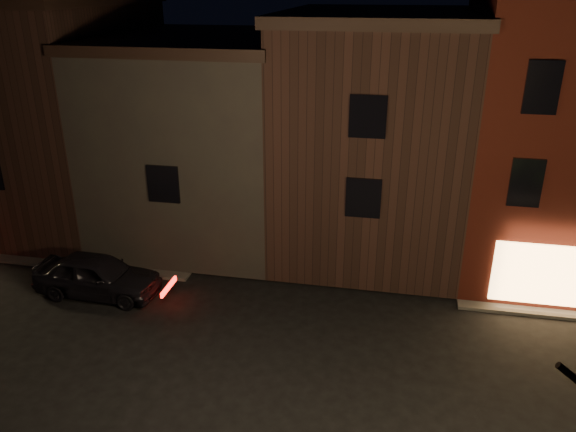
# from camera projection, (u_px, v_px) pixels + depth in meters

# --- Properties ---
(ground) EXTENTS (120.00, 120.00, 0.00)m
(ground) POSITION_uv_depth(u_px,v_px,m) (289.00, 385.00, 15.86)
(ground) COLOR black
(ground) RESTS_ON ground
(sidewalk_far_left) EXTENTS (30.00, 30.00, 0.12)m
(sidewalk_far_left) POSITION_uv_depth(u_px,v_px,m) (54.00, 151.00, 37.52)
(sidewalk_far_left) COLOR #2D2B28
(sidewalk_far_left) RESTS_ON ground
(corner_building) EXTENTS (6.50, 8.50, 10.50)m
(corner_building) POSITION_uv_depth(u_px,v_px,m) (549.00, 130.00, 20.90)
(corner_building) COLOR #45130C
(corner_building) RESTS_ON ground
(row_building_a) EXTENTS (7.30, 10.30, 9.40)m
(row_building_a) POSITION_uv_depth(u_px,v_px,m) (374.00, 130.00, 23.22)
(row_building_a) COLOR black
(row_building_a) RESTS_ON ground
(row_building_b) EXTENTS (7.80, 10.30, 8.40)m
(row_building_b) POSITION_uv_depth(u_px,v_px,m) (207.00, 133.00, 24.71)
(row_building_b) COLOR black
(row_building_b) RESTS_ON ground
(row_building_c) EXTENTS (7.30, 10.30, 9.90)m
(row_building_c) POSITION_uv_depth(u_px,v_px,m) (56.00, 110.00, 25.73)
(row_building_c) COLOR black
(row_building_c) RESTS_ON ground
(parked_car_a) EXTENTS (4.57, 1.92, 1.55)m
(parked_car_a) POSITION_uv_depth(u_px,v_px,m) (97.00, 275.00, 20.16)
(parked_car_a) COLOR black
(parked_car_a) RESTS_ON ground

